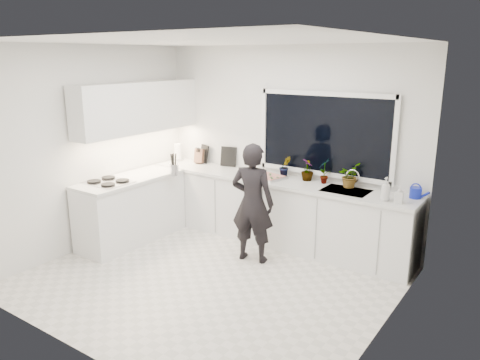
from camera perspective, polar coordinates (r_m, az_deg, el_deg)
The scene contains 25 objects.
floor at distance 5.65m, azimuth -3.74°, elevation -12.07°, with size 4.00×3.50×0.02m, color beige.
wall_back at distance 6.61m, azimuth 5.58°, elevation 4.37°, with size 4.00×0.02×2.70m, color white.
wall_left at distance 6.60m, azimuth -17.80°, elevation 3.70°, with size 0.02×3.50×2.70m, color white.
wall_right at distance 4.26m, azimuth 17.66°, elevation -2.16°, with size 0.02×3.50×2.70m, color white.
ceiling at distance 5.04m, azimuth -4.28°, elevation 16.68°, with size 4.00×3.50×0.02m, color white.
window at distance 6.28m, azimuth 10.26°, elevation 5.50°, with size 1.80×0.02×1.00m, color black.
base_cabinets_back at distance 6.58m, azimuth 4.06°, elevation -3.84°, with size 3.92×0.58×0.88m, color white.
base_cabinets_left at distance 6.79m, azimuth -13.10°, elevation -3.63°, with size 0.58×1.60×0.88m, color white.
countertop_back at distance 6.44m, azimuth 4.09°, elevation 0.01°, with size 3.94×0.62×0.04m, color silver.
countertop_left at distance 6.66m, azimuth -13.33°, elevation 0.13°, with size 0.62×1.60×0.04m, color silver.
upper_cabinets at distance 6.81m, azimuth -12.30°, elevation 8.65°, with size 0.34×2.10×0.70m, color white.
sink at distance 6.01m, azimuth 12.76°, elevation -1.70°, with size 0.58×0.42×0.14m, color silver.
faucet at distance 6.15m, azimuth 13.55°, elevation 0.17°, with size 0.03×0.03×0.22m, color silver.
stovetop at distance 6.44m, azimuth -15.76°, elevation -0.19°, with size 0.56×0.48×0.03m, color black.
person at distance 5.87m, azimuth 1.53°, elevation -2.82°, with size 0.56×0.37×1.53m, color black.
pizza_tray at distance 6.46m, azimuth 3.27°, elevation 0.40°, with size 0.48×0.35×0.03m, color silver.
pizza at distance 6.46m, azimuth 3.28°, elevation 0.54°, with size 0.44×0.31×0.01m, color red.
watering_can at distance 5.90m, azimuth 20.61°, elevation -1.46°, with size 0.14×0.14×0.13m, color #1221AB.
paper_towel_roll at distance 7.57m, azimuth -7.60°, elevation 3.33°, with size 0.11×0.11×0.26m, color white.
knife_block at distance 7.34m, azimuth -5.00°, elevation 2.88°, with size 0.13×0.10×0.22m, color #9F7C4A.
utensil_crock at distance 6.64m, azimuth -8.06°, elevation 1.25°, with size 0.13×0.13×0.16m, color silver.
picture_frame_large at distance 7.40m, azimuth -4.39°, elevation 3.22°, with size 0.22×0.02×0.28m, color black.
picture_frame_small at distance 7.11m, azimuth -1.41°, elevation 2.87°, with size 0.25×0.02×0.30m, color black.
herb_plants at distance 6.23m, azimuth 10.61°, elevation 0.94°, with size 1.18×0.31×0.34m.
soap_bottles at distance 5.65m, azimuth 17.86°, elevation -1.28°, with size 0.27×0.12×0.28m.
Camera 1 is at (3.16, -3.93, 2.55)m, focal length 35.00 mm.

